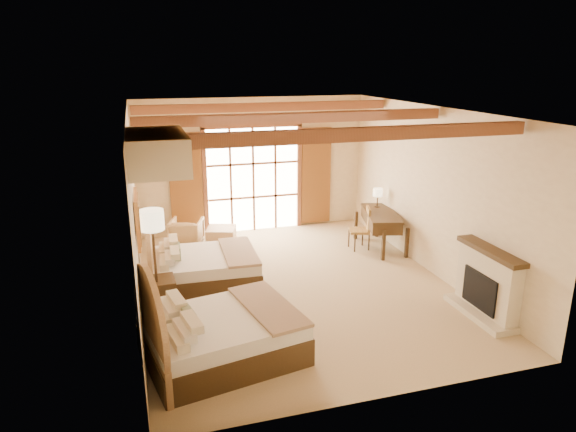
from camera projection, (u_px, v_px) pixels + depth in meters
name	position (u px, v px, depth m)	size (l,w,h in m)	color
floor	(296.00, 285.00, 9.55)	(7.00, 7.00, 0.00)	#CAB086
wall_back	(252.00, 165.00, 12.30)	(5.50, 5.50, 0.00)	beige
wall_left	(135.00, 215.00, 8.34)	(7.00, 7.00, 0.00)	beige
wall_right	(433.00, 191.00, 9.83)	(7.00, 7.00, 0.00)	beige
ceiling	(296.00, 110.00, 8.62)	(7.00, 7.00, 0.00)	#B56B38
ceiling_beams	(296.00, 118.00, 8.66)	(5.39, 4.60, 0.18)	brown
french_doors	(253.00, 180.00, 12.34)	(3.95, 0.08, 2.60)	white
fireplace	(486.00, 286.00, 8.27)	(0.46, 1.40, 1.16)	#C2B19B
painting	(138.00, 219.00, 7.62)	(0.06, 0.95, 0.75)	#C38648
canopy_valance	(157.00, 151.00, 6.21)	(0.70, 1.40, 0.45)	beige
bed_near	(212.00, 333.00, 7.05)	(2.34, 1.92, 1.36)	#3F2A18
bed_far	(195.00, 266.00, 9.40)	(2.01, 1.55, 1.29)	#3F2A18
nightstand	(160.00, 296.00, 8.41)	(0.50, 0.50, 0.60)	#3F2A18
floor_lamp	(152.00, 227.00, 7.97)	(0.38, 0.38, 1.80)	#382717
armchair	(186.00, 233.00, 11.43)	(0.68, 0.70, 0.64)	tan
ottoman	(221.00, 237.00, 11.46)	(0.61, 0.61, 0.44)	tan
desk	(380.00, 229.00, 11.34)	(1.03, 1.64, 0.82)	#3F2A18
desk_chair	(360.00, 236.00, 11.32)	(0.53, 0.52, 0.95)	#AA8843
desk_lamp	(378.00, 193.00, 11.55)	(0.21, 0.21, 0.42)	#382717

